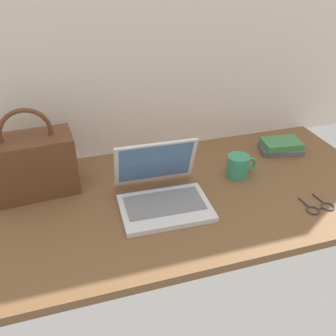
{
  "coord_description": "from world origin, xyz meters",
  "views": [
    {
      "loc": [
        -0.37,
        -1.08,
        0.83
      ],
      "look_at": [
        -0.03,
        0.0,
        0.15
      ],
      "focal_mm": 40.22,
      "sensor_mm": 36.0,
      "label": 1
    }
  ],
  "objects_px": {
    "eyeglasses": "(320,208)",
    "laptop": "(162,192)",
    "handbag": "(32,164)",
    "remote_control_near": "(140,162)",
    "book_stack": "(281,146)",
    "coffee_mug": "(239,166)"
  },
  "relations": [
    {
      "from": "eyeglasses",
      "to": "laptop",
      "type": "bearing_deg",
      "value": 158.77
    },
    {
      "from": "eyeglasses",
      "to": "handbag",
      "type": "height_order",
      "value": "handbag"
    },
    {
      "from": "remote_control_near",
      "to": "book_stack",
      "type": "bearing_deg",
      "value": -6.73
    },
    {
      "from": "remote_control_near",
      "to": "eyeglasses",
      "type": "distance_m",
      "value": 0.72
    },
    {
      "from": "remote_control_near",
      "to": "laptop",
      "type": "bearing_deg",
      "value": -87.5
    },
    {
      "from": "handbag",
      "to": "laptop",
      "type": "bearing_deg",
      "value": -25.77
    },
    {
      "from": "remote_control_near",
      "to": "handbag",
      "type": "relative_size",
      "value": 0.49
    },
    {
      "from": "coffee_mug",
      "to": "book_stack",
      "type": "xyz_separation_m",
      "value": [
        0.27,
        0.13,
        -0.02
      ]
    },
    {
      "from": "coffee_mug",
      "to": "eyeglasses",
      "type": "height_order",
      "value": "coffee_mug"
    },
    {
      "from": "remote_control_near",
      "to": "eyeglasses",
      "type": "bearing_deg",
      "value": -42.45
    },
    {
      "from": "remote_control_near",
      "to": "coffee_mug",
      "type": "bearing_deg",
      "value": -29.97
    },
    {
      "from": "remote_control_near",
      "to": "book_stack",
      "type": "xyz_separation_m",
      "value": [
        0.62,
        -0.07,
        0.01
      ]
    },
    {
      "from": "eyeglasses",
      "to": "book_stack",
      "type": "distance_m",
      "value": 0.42
    },
    {
      "from": "laptop",
      "to": "remote_control_near",
      "type": "height_order",
      "value": "laptop"
    },
    {
      "from": "laptop",
      "to": "eyeglasses",
      "type": "relative_size",
      "value": 2.78
    },
    {
      "from": "coffee_mug",
      "to": "remote_control_near",
      "type": "height_order",
      "value": "coffee_mug"
    },
    {
      "from": "handbag",
      "to": "remote_control_near",
      "type": "bearing_deg",
      "value": 10.8
    },
    {
      "from": "eyeglasses",
      "to": "remote_control_near",
      "type": "bearing_deg",
      "value": 137.55
    },
    {
      "from": "laptop",
      "to": "eyeglasses",
      "type": "bearing_deg",
      "value": -21.23
    },
    {
      "from": "eyeglasses",
      "to": "handbag",
      "type": "bearing_deg",
      "value": 156.69
    },
    {
      "from": "handbag",
      "to": "eyeglasses",
      "type": "bearing_deg",
      "value": -23.31
    },
    {
      "from": "laptop",
      "to": "coffee_mug",
      "type": "distance_m",
      "value": 0.35
    }
  ]
}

